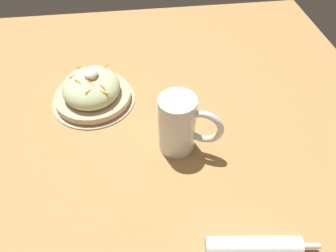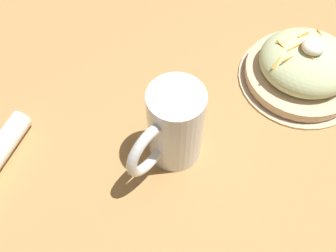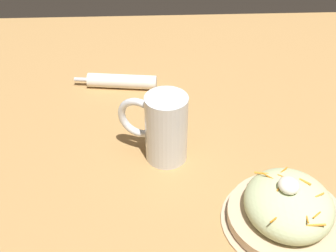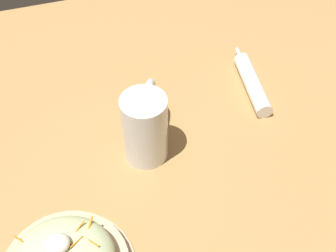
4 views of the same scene
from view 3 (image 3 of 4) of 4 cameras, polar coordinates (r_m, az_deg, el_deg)
name	(u,v)px [view 3 (image 3 of 4)]	position (r m, az deg, el deg)	size (l,w,h in m)	color
ground_plane	(225,151)	(0.97, 7.27, -3.15)	(1.43, 1.43, 0.00)	#B2844C
salad_plate	(287,209)	(0.82, 14.94, -10.21)	(0.23, 0.23, 0.10)	#D1B28E
beer_mug	(164,131)	(0.91, -0.47, -0.61)	(0.09, 0.14, 0.15)	white
napkin_roll	(121,81)	(1.16, -5.96, 5.69)	(0.06, 0.21, 0.04)	white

